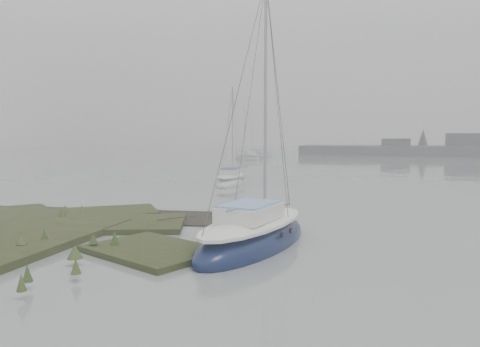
% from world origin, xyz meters
% --- Properties ---
extents(ground, '(160.00, 160.00, 0.00)m').
position_xyz_m(ground, '(0.00, 30.00, 0.00)').
color(ground, slate).
rests_on(ground, ground).
extents(sailboat_main, '(3.17, 6.26, 8.44)m').
position_xyz_m(sailboat_main, '(3.02, 0.99, 0.26)').
color(sailboat_main, '#0C1636').
rests_on(sailboat_main, ground).
extents(sailboat_white, '(1.94, 4.93, 6.80)m').
position_xyz_m(sailboat_white, '(-2.36, 16.75, 0.21)').
color(sailboat_white, silver).
rests_on(sailboat_white, ground).
extents(sailboat_far_a, '(4.91, 4.88, 7.35)m').
position_xyz_m(sailboat_far_a, '(-8.54, 44.92, 0.23)').
color(sailboat_far_a, '#A5AAAE').
rests_on(sailboat_far_a, ground).
extents(sailboat_far_c, '(5.28, 2.61, 7.14)m').
position_xyz_m(sailboat_far_c, '(-9.33, 53.01, 0.22)').
color(sailboat_far_c, '#B5BBC0').
rests_on(sailboat_far_c, ground).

